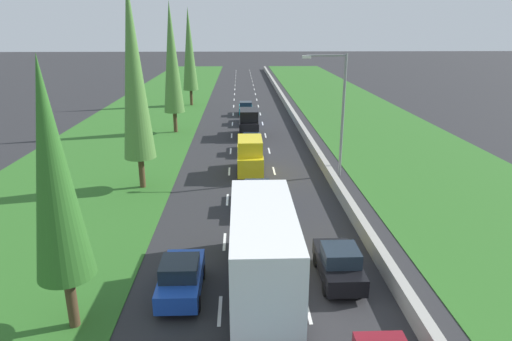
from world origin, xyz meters
The scene contains 19 objects.
ground_plane centered at (0.00, 60.00, 0.00)m, with size 300.00×300.00×0.00m, color #28282B.
grass_verge_left centered at (-12.65, 60.00, 0.02)m, with size 14.00×140.00×0.04m, color #2D6623.
grass_verge_right centered at (14.35, 60.00, 0.02)m, with size 14.00×140.00×0.04m, color #2D6623.
median_barrier centered at (5.70, 60.00, 0.42)m, with size 0.44×120.00×0.85m, color #9E9B93.
lane_markings centered at (0.00, 60.00, 0.01)m, with size 3.64×116.00×0.01m.
white_box_truck_centre_lane centered at (-0.03, 16.08, 2.18)m, with size 2.46×9.40×4.18m.
blue_sedan_centre_lane centered at (0.17, 25.59, 0.81)m, with size 1.82×4.50×1.64m.
yellow_van_centre_lane centered at (-0.14, 32.47, 1.40)m, with size 1.96×4.90×2.82m.
silver_hatchback_centre_lane centered at (0.17, 38.57, 0.84)m, with size 1.74×3.90×1.72m.
black_van_centre_lane centered at (0.03, 44.67, 1.40)m, with size 1.96×4.90×2.82m.
blue_hatchback_left_lane centered at (-3.39, 16.17, 0.84)m, with size 1.74×3.90×1.72m.
black_hatchback_right_lane centered at (3.41, 17.04, 0.84)m, with size 1.74×3.90×1.72m.
blue_sedan_centre_lane_seventh centered at (0.04, 51.09, 0.81)m, with size 1.82×4.50×1.64m.
teal_hatchback_centre_lane centered at (-0.13, 56.51, 0.84)m, with size 1.74×3.90×1.72m.
poplar_tree_nearest centered at (-7.17, 14.25, 6.06)m, with size 2.05×2.05×10.01m.
poplar_tree_second centered at (-7.73, 29.58, 7.96)m, with size 2.15×2.15×13.81m.
poplar_tree_third centered at (-7.75, 46.83, 7.70)m, with size 2.13×2.13×13.30m.
poplar_tree_fourth centered at (-7.80, 64.09, 7.72)m, with size 2.13×2.13×13.34m.
street_light_mast centered at (6.28, 31.75, 5.23)m, with size 3.20×0.28×9.00m.
Camera 1 is at (-0.86, -0.26, 10.76)m, focal length 31.42 mm.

